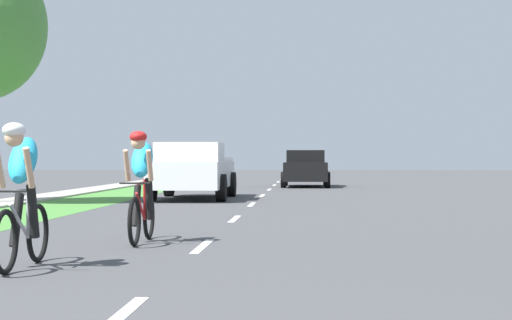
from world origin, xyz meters
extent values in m
plane|color=#424244|center=(0.00, 20.00, 0.00)|extent=(120.00, 120.00, 0.00)
cube|color=#478438|center=(-4.72, 20.00, 0.00)|extent=(2.29, 70.00, 0.01)
cube|color=#9E998E|center=(-6.51, 20.00, 0.00)|extent=(1.29, 70.00, 0.10)
cube|color=white|center=(0.00, 3.64, 0.00)|extent=(0.12, 1.80, 0.01)
cube|color=white|center=(0.00, 8.73, 0.00)|extent=(0.12, 1.80, 0.01)
cube|color=white|center=(0.00, 13.82, 0.00)|extent=(0.12, 1.80, 0.01)
cube|color=white|center=(0.00, 18.91, 0.00)|extent=(0.12, 1.80, 0.01)
cube|color=white|center=(0.00, 24.00, 0.00)|extent=(0.12, 1.80, 0.01)
cube|color=white|center=(0.00, 29.09, 0.00)|extent=(0.12, 1.80, 0.01)
cube|color=white|center=(0.00, 34.18, 0.00)|extent=(0.12, 1.80, 0.01)
cube|color=white|center=(0.00, 39.27, 0.00)|extent=(0.12, 1.80, 0.01)
cube|color=white|center=(0.00, 44.36, 0.00)|extent=(0.12, 1.80, 0.01)
cube|color=white|center=(0.00, 49.45, 0.00)|extent=(0.12, 1.80, 0.01)
torus|color=black|center=(-1.68, 6.87, 0.34)|extent=(0.06, 0.68, 0.68)
torus|color=black|center=(-1.68, 5.83, 0.34)|extent=(0.06, 0.68, 0.68)
cylinder|color=#A5A8AD|center=(-1.68, 6.25, 0.52)|extent=(0.04, 0.59, 0.43)
cylinder|color=#A5A8AD|center=(-1.68, 6.53, 0.62)|extent=(0.04, 0.04, 0.55)
cylinder|color=#A5A8AD|center=(-1.68, 6.30, 0.85)|extent=(0.03, 0.55, 0.03)
cylinder|color=black|center=(-1.68, 5.85, 0.86)|extent=(0.42, 0.02, 0.02)
ellipsoid|color=#26A5CC|center=(-1.68, 6.37, 1.18)|extent=(0.30, 0.54, 0.63)
sphere|color=tan|center=(-1.68, 6.09, 1.42)|extent=(0.20, 0.20, 0.20)
ellipsoid|color=white|center=(-1.68, 6.09, 1.50)|extent=(0.24, 0.28, 0.16)
cylinder|color=tan|center=(-1.52, 6.09, 1.10)|extent=(0.07, 0.26, 0.45)
cylinder|color=black|center=(-1.78, 6.45, 0.52)|extent=(0.10, 0.30, 0.60)
cylinder|color=black|center=(-1.58, 6.40, 0.62)|extent=(0.10, 0.25, 0.61)
torus|color=black|center=(-0.92, 9.67, 0.34)|extent=(0.06, 0.68, 0.68)
torus|color=black|center=(-0.92, 8.63, 0.34)|extent=(0.06, 0.68, 0.68)
cylinder|color=red|center=(-0.92, 9.05, 0.52)|extent=(0.04, 0.59, 0.43)
cylinder|color=red|center=(-0.92, 9.33, 0.62)|extent=(0.04, 0.04, 0.55)
cylinder|color=red|center=(-0.92, 9.10, 0.85)|extent=(0.03, 0.55, 0.03)
cylinder|color=black|center=(-0.92, 8.65, 0.86)|extent=(0.42, 0.02, 0.02)
ellipsoid|color=#26A5CC|center=(-0.92, 9.17, 1.18)|extent=(0.30, 0.54, 0.63)
sphere|color=tan|center=(-0.92, 8.89, 1.42)|extent=(0.20, 0.20, 0.20)
ellipsoid|color=red|center=(-0.92, 8.89, 1.50)|extent=(0.24, 0.28, 0.16)
cylinder|color=tan|center=(-1.08, 8.89, 1.10)|extent=(0.07, 0.26, 0.45)
cylinder|color=tan|center=(-0.76, 8.89, 1.10)|extent=(0.07, 0.26, 0.45)
cylinder|color=black|center=(-1.02, 9.25, 0.52)|extent=(0.10, 0.30, 0.60)
cylinder|color=black|center=(-0.82, 9.20, 0.62)|extent=(0.10, 0.25, 0.61)
cube|color=silver|center=(-1.91, 21.82, 0.72)|extent=(1.96, 5.10, 0.76)
cube|color=silver|center=(-1.91, 21.06, 1.32)|extent=(1.80, 1.78, 0.64)
cube|color=#1E2833|center=(-1.91, 20.34, 1.30)|extent=(1.67, 0.08, 0.52)
cube|color=silver|center=(-2.81, 22.84, 1.02)|extent=(0.08, 2.80, 0.40)
cube|color=silver|center=(-1.01, 22.84, 1.02)|extent=(0.08, 2.80, 0.40)
cube|color=silver|center=(-1.91, 24.33, 1.02)|extent=(1.80, 0.08, 0.40)
cylinder|color=black|center=(-2.89, 20.29, 0.38)|extent=(0.26, 0.76, 0.76)
cylinder|color=black|center=(-0.93, 20.29, 0.38)|extent=(0.26, 0.76, 0.76)
cylinder|color=black|center=(-2.89, 23.35, 0.38)|extent=(0.26, 0.76, 0.76)
cylinder|color=black|center=(-0.93, 23.35, 0.38)|extent=(0.26, 0.76, 0.76)
cube|color=black|center=(1.37, 32.36, 0.64)|extent=(1.76, 4.30, 0.76)
cube|color=black|center=(1.37, 32.51, 1.26)|extent=(1.55, 2.24, 0.52)
cube|color=#1E2833|center=(1.37, 31.54, 1.24)|extent=(1.44, 0.08, 0.44)
cylinder|color=black|center=(0.49, 31.02, 0.32)|extent=(0.22, 0.64, 0.64)
cylinder|color=black|center=(2.25, 31.02, 0.32)|extent=(0.22, 0.64, 0.64)
cylinder|color=black|center=(0.49, 33.69, 0.32)|extent=(0.22, 0.64, 0.64)
cylinder|color=black|center=(2.25, 33.69, 0.32)|extent=(0.22, 0.64, 0.64)
camera|label=1|loc=(1.41, -2.58, 1.20)|focal=58.68mm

